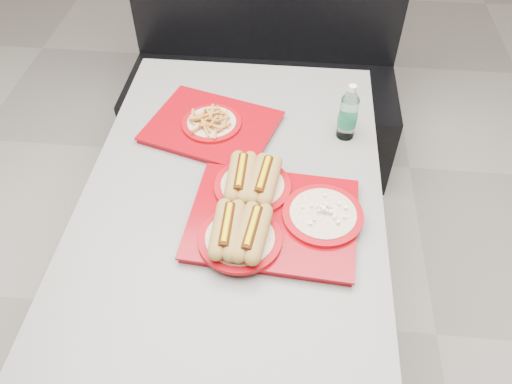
# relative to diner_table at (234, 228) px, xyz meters

# --- Properties ---
(ground) EXTENTS (6.00, 6.00, 0.00)m
(ground) POSITION_rel_diner_table_xyz_m (0.00, 0.00, -0.58)
(ground) COLOR #A09A8F
(ground) RESTS_ON ground
(diner_table) EXTENTS (0.92, 1.42, 0.75)m
(diner_table) POSITION_rel_diner_table_xyz_m (0.00, 0.00, 0.00)
(diner_table) COLOR black
(diner_table) RESTS_ON ground
(booth_bench) EXTENTS (1.30, 0.57, 1.35)m
(booth_bench) POSITION_rel_diner_table_xyz_m (0.00, 1.09, -0.18)
(booth_bench) COLOR black
(booth_bench) RESTS_ON ground
(tray_near) EXTENTS (0.50, 0.43, 0.10)m
(tray_near) POSITION_rel_diner_table_xyz_m (0.11, -0.10, 0.20)
(tray_near) COLOR maroon
(tray_near) RESTS_ON diner_table
(tray_far) EXTENTS (0.49, 0.43, 0.08)m
(tray_far) POSITION_rel_diner_table_xyz_m (-0.10, 0.29, 0.19)
(tray_far) COLOR maroon
(tray_far) RESTS_ON diner_table
(water_bottle) EXTENTS (0.06, 0.06, 0.20)m
(water_bottle) POSITION_rel_diner_table_xyz_m (0.34, 0.30, 0.25)
(water_bottle) COLOR silver
(water_bottle) RESTS_ON diner_table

